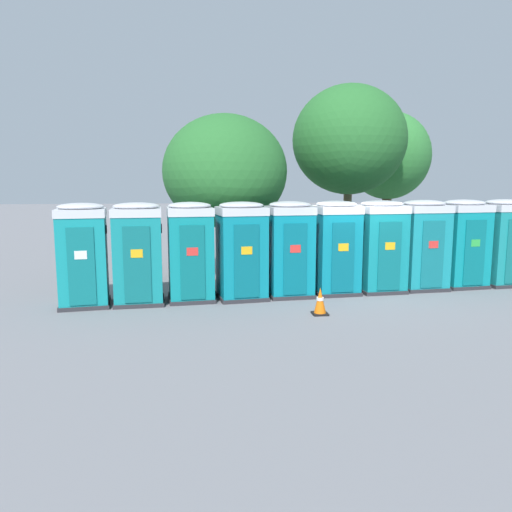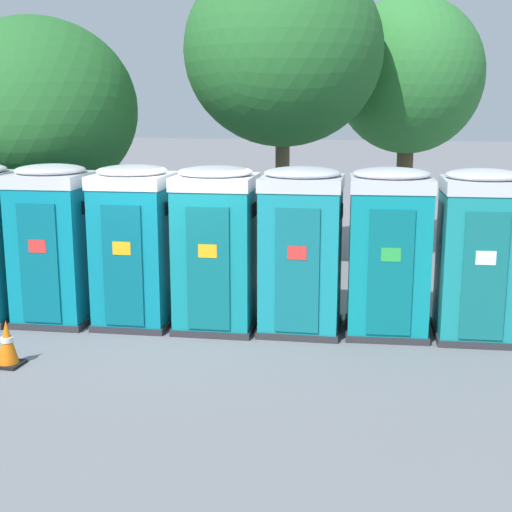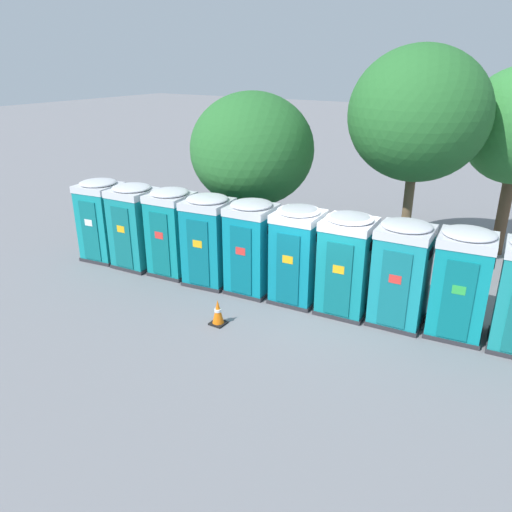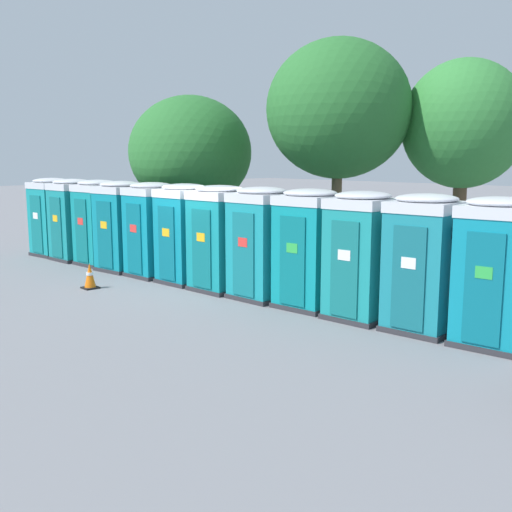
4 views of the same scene
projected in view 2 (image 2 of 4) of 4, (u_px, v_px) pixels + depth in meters
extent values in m
plane|color=slate|center=(176.00, 326.00, 11.34)|extent=(120.00, 120.00, 0.00)
cube|color=black|center=(8.00, 205.00, 11.30)|extent=(0.07, 0.36, 0.20)
cube|color=#2D2D33|center=(59.00, 317.00, 11.62)|extent=(1.25, 1.28, 0.10)
cube|color=#0B8398|center=(55.00, 251.00, 11.39)|extent=(1.19, 1.21, 2.10)
cube|color=#096677|center=(39.00, 264.00, 10.84)|extent=(0.61, 0.07, 1.85)
cube|color=red|center=(37.00, 246.00, 10.76)|extent=(0.28, 0.03, 0.20)
cube|color=black|center=(87.00, 207.00, 11.15)|extent=(0.05, 0.36, 0.20)
cube|color=silver|center=(51.00, 179.00, 11.15)|extent=(1.23, 1.25, 0.20)
ellipsoid|color=silver|center=(50.00, 170.00, 11.12)|extent=(1.17, 1.19, 0.18)
cube|color=#2D2D33|center=(137.00, 320.00, 11.47)|extent=(1.24, 1.27, 0.10)
cube|color=#0C8096|center=(135.00, 253.00, 11.24)|extent=(1.19, 1.21, 2.10)
cube|color=#096375|center=(123.00, 266.00, 10.69)|extent=(0.61, 0.07, 1.85)
cube|color=yellow|center=(122.00, 248.00, 10.61)|extent=(0.28, 0.03, 0.20)
cube|color=black|center=(169.00, 208.00, 11.00)|extent=(0.05, 0.36, 0.20)
cube|color=silver|center=(132.00, 180.00, 11.00)|extent=(1.22, 1.25, 0.20)
ellipsoid|color=silver|center=(132.00, 171.00, 10.97)|extent=(1.16, 1.19, 0.18)
cube|color=#2D2D33|center=(217.00, 324.00, 11.27)|extent=(1.30, 1.27, 0.10)
cube|color=teal|center=(216.00, 256.00, 11.04)|extent=(1.24, 1.21, 2.10)
cube|color=#0D696F|center=(208.00, 269.00, 10.49)|extent=(0.64, 0.07, 1.85)
cube|color=yellow|center=(208.00, 251.00, 10.41)|extent=(0.28, 0.03, 0.20)
cube|color=black|center=(254.00, 210.00, 10.79)|extent=(0.05, 0.36, 0.20)
cube|color=silver|center=(216.00, 182.00, 10.80)|extent=(1.27, 1.25, 0.20)
ellipsoid|color=silver|center=(215.00, 172.00, 10.77)|extent=(1.21, 1.19, 0.18)
cube|color=#2D2D33|center=(300.00, 326.00, 11.14)|extent=(1.30, 1.26, 0.10)
cube|color=teal|center=(301.00, 258.00, 10.91)|extent=(1.24, 1.20, 2.10)
cube|color=#116E77|center=(297.00, 271.00, 10.36)|extent=(0.65, 0.07, 1.85)
cube|color=red|center=(297.00, 253.00, 10.28)|extent=(0.28, 0.02, 0.20)
cube|color=black|center=(342.00, 211.00, 10.66)|extent=(0.04, 0.36, 0.20)
cube|color=silver|center=(302.00, 183.00, 10.67)|extent=(1.28, 1.24, 0.20)
ellipsoid|color=silver|center=(302.00, 173.00, 10.63)|extent=(1.22, 1.18, 0.18)
cube|color=#2D2D33|center=(385.00, 329.00, 11.02)|extent=(1.34, 1.32, 0.10)
cube|color=#0D8B94|center=(388.00, 259.00, 10.79)|extent=(1.28, 1.25, 2.10)
cube|color=#0A6C73|center=(390.00, 273.00, 10.24)|extent=(0.64, 0.10, 1.85)
cube|color=green|center=(391.00, 255.00, 10.16)|extent=(0.28, 0.04, 0.20)
cube|color=black|center=(431.00, 212.00, 10.56)|extent=(0.06, 0.36, 0.20)
cube|color=silver|center=(391.00, 184.00, 10.55)|extent=(1.32, 1.29, 0.20)
ellipsoid|color=silver|center=(391.00, 174.00, 10.52)|extent=(1.25, 1.23, 0.18)
cube|color=#2D2D33|center=(473.00, 333.00, 10.81)|extent=(1.27, 1.29, 0.10)
cube|color=teal|center=(478.00, 263.00, 10.58)|extent=(1.21, 1.23, 2.10)
cube|color=#136C6D|center=(484.00, 277.00, 10.03)|extent=(0.61, 0.08, 1.85)
cube|color=white|center=(486.00, 258.00, 9.95)|extent=(0.28, 0.03, 0.20)
cube|color=silver|center=(483.00, 185.00, 10.34)|extent=(1.25, 1.27, 0.20)
ellipsoid|color=silver|center=(484.00, 175.00, 10.30)|extent=(1.19, 1.21, 0.18)
cylinder|color=brown|center=(45.00, 221.00, 14.06)|extent=(0.34, 0.34, 2.40)
ellipsoid|color=#286B2D|center=(38.00, 109.00, 13.61)|extent=(3.80, 3.80, 3.46)
cylinder|color=brown|center=(282.00, 190.00, 14.65)|extent=(0.29, 0.29, 3.45)
ellipsoid|color=#286B2D|center=(283.00, 51.00, 14.07)|extent=(3.94, 3.94, 3.77)
cylinder|color=brown|center=(404.00, 188.00, 16.43)|extent=(0.37, 0.37, 3.13)
ellipsoid|color=#337F38|center=(409.00, 75.00, 15.90)|extent=(3.32, 3.32, 3.47)
cube|color=black|center=(9.00, 364.00, 9.61)|extent=(0.36, 0.36, 0.04)
cone|color=orange|center=(7.00, 342.00, 9.54)|extent=(0.28, 0.28, 0.60)
cylinder|color=white|center=(7.00, 339.00, 9.54)|extent=(0.17, 0.17, 0.07)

